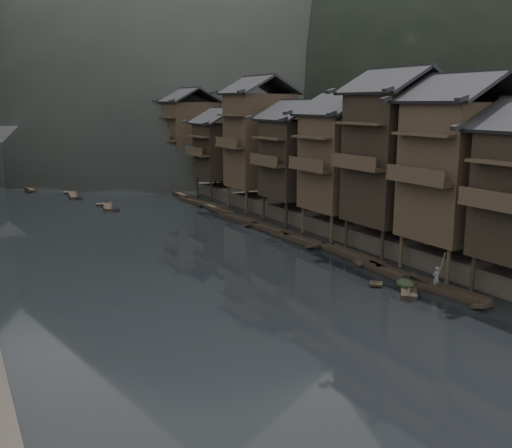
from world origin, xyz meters
TOP-DOWN VIEW (x-y plane):
  - water at (0.00, 0.00)m, footprint 300.00×300.00m
  - right_bank at (35.00, 40.00)m, footprint 40.00×200.00m
  - stilt_houses at (17.28, 19.11)m, footprint 9.00×67.60m
  - moored_sampans at (11.80, 18.27)m, footprint 3.17×55.28m
  - midriver_boats at (-2.41, 55.77)m, footprint 8.31×40.71m
  - stone_bridge at (-0.00, 72.00)m, footprint 40.00×6.00m
  - hero_sampan at (10.85, -3.12)m, footprint 4.06×4.27m
  - cargo_heap at (10.69, -2.95)m, footprint 1.11×1.45m
  - boatman at (12.05, -4.41)m, footprint 0.63×0.45m
  - bamboo_pole at (12.25, -4.41)m, footprint 1.39×2.13m

SIDE VIEW (x-z plane):
  - water at x=0.00m, z-range 0.00..0.00m
  - midriver_boats at x=-2.41m, z-range -0.02..0.43m
  - hero_sampan at x=10.85m, z-range -0.01..0.42m
  - moored_sampans at x=11.80m, z-range -0.03..0.44m
  - cargo_heap at x=10.69m, z-range 0.44..1.10m
  - right_bank at x=35.00m, z-range 0.00..1.80m
  - boatman at x=12.05m, z-range 0.44..2.07m
  - bamboo_pole at x=12.25m, z-range 2.07..5.72m
  - stone_bridge at x=0.00m, z-range 0.61..9.61m
  - stilt_houses at x=17.28m, z-range 0.95..17.08m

